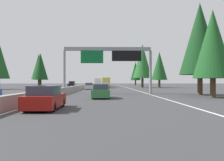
{
  "coord_description": "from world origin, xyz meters",
  "views": [
    {
      "loc": [
        -1.19,
        -5.76,
        1.72
      ],
      "look_at": [
        46.17,
        -6.78,
        1.94
      ],
      "focal_mm": 38.21,
      "sensor_mm": 36.0,
      "label": 1
    }
  ],
  "objects_px": {
    "sedan_near_right": "(101,92)",
    "conifer_right_near": "(200,39)",
    "pickup_far_right": "(106,84)",
    "sign_gantry_overhead": "(109,57)",
    "bus_mid_right": "(98,82)",
    "box_truck_distant_b": "(106,82)",
    "minivan_far_center": "(105,85)",
    "conifer_right_mid": "(142,61)",
    "sedan_near_center": "(89,86)",
    "conifer_left_mid": "(41,66)",
    "sedan_far_left": "(45,98)",
    "oncoming_far": "(72,84)",
    "conifer_right_far": "(159,66)",
    "conifer_right_foreground": "(213,44)",
    "conifer_left_far": "(39,66)",
    "conifer_right_distant": "(135,71)"
  },
  "relations": [
    {
      "from": "sign_gantry_overhead",
      "to": "pickup_far_right",
      "type": "distance_m",
      "value": 56.93
    },
    {
      "from": "pickup_far_right",
      "to": "sign_gantry_overhead",
      "type": "bearing_deg",
      "value": -179.44
    },
    {
      "from": "sign_gantry_overhead",
      "to": "conifer_left_far",
      "type": "bearing_deg",
      "value": 25.47
    },
    {
      "from": "sedan_near_right",
      "to": "conifer_right_near",
      "type": "bearing_deg",
      "value": -65.45
    },
    {
      "from": "conifer_left_mid",
      "to": "bus_mid_right",
      "type": "bearing_deg",
      "value": -25.79
    },
    {
      "from": "sign_gantry_overhead",
      "to": "oncoming_far",
      "type": "bearing_deg",
      "value": 14.15
    },
    {
      "from": "oncoming_far",
      "to": "conifer_right_foreground",
      "type": "bearing_deg",
      "value": 21.99
    },
    {
      "from": "sign_gantry_overhead",
      "to": "bus_mid_right",
      "type": "bearing_deg",
      "value": 3.33
    },
    {
      "from": "sedan_far_left",
      "to": "box_truck_distant_b",
      "type": "relative_size",
      "value": 0.52
    },
    {
      "from": "minivan_far_center",
      "to": "conifer_right_mid",
      "type": "height_order",
      "value": "conifer_right_mid"
    },
    {
      "from": "sedan_far_left",
      "to": "box_truck_distant_b",
      "type": "bearing_deg",
      "value": -3.42
    },
    {
      "from": "minivan_far_center",
      "to": "conifer_right_distant",
      "type": "bearing_deg",
      "value": -16.08
    },
    {
      "from": "conifer_right_foreground",
      "to": "conifer_right_mid",
      "type": "bearing_deg",
      "value": 1.22
    },
    {
      "from": "conifer_right_foreground",
      "to": "conifer_left_far",
      "type": "bearing_deg",
      "value": 30.66
    },
    {
      "from": "minivan_far_center",
      "to": "oncoming_far",
      "type": "distance_m",
      "value": 24.43
    },
    {
      "from": "pickup_far_right",
      "to": "oncoming_far",
      "type": "xyz_separation_m",
      "value": [
        -6.37,
        12.15,
        0.0
      ]
    },
    {
      "from": "bus_mid_right",
      "to": "conifer_right_foreground",
      "type": "relative_size",
      "value": 1.21
    },
    {
      "from": "sign_gantry_overhead",
      "to": "sedan_far_left",
      "type": "xyz_separation_m",
      "value": [
        -19.02,
        4.11,
        -4.6
      ]
    },
    {
      "from": "oncoming_far",
      "to": "minivan_far_center",
      "type": "bearing_deg",
      "value": 29.56
    },
    {
      "from": "sedan_near_center",
      "to": "conifer_right_near",
      "type": "distance_m",
      "value": 27.99
    },
    {
      "from": "sedan_near_center",
      "to": "conifer_right_near",
      "type": "height_order",
      "value": "conifer_right_near"
    },
    {
      "from": "bus_mid_right",
      "to": "conifer_right_far",
      "type": "relative_size",
      "value": 1.14
    },
    {
      "from": "pickup_far_right",
      "to": "conifer_right_near",
      "type": "distance_m",
      "value": 61.78
    },
    {
      "from": "pickup_far_right",
      "to": "conifer_right_mid",
      "type": "xyz_separation_m",
      "value": [
        -20.99,
        -10.73,
        6.83
      ]
    },
    {
      "from": "oncoming_far",
      "to": "conifer_left_far",
      "type": "xyz_separation_m",
      "value": [
        1.37,
        11.95,
        6.25
      ]
    },
    {
      "from": "bus_mid_right",
      "to": "pickup_far_right",
      "type": "distance_m",
      "value": 16.31
    },
    {
      "from": "minivan_far_center",
      "to": "sign_gantry_overhead",
      "type": "bearing_deg",
      "value": -178.72
    },
    {
      "from": "sedan_near_center",
      "to": "conifer_right_distant",
      "type": "bearing_deg",
      "value": -16.5
    },
    {
      "from": "sedan_far_left",
      "to": "oncoming_far",
      "type": "distance_m",
      "value": 69.94
    },
    {
      "from": "minivan_far_center",
      "to": "pickup_far_right",
      "type": "bearing_deg",
      "value": -0.2
    },
    {
      "from": "oncoming_far",
      "to": "bus_mid_right",
      "type": "bearing_deg",
      "value": 159.14
    },
    {
      "from": "box_truck_distant_b",
      "to": "conifer_right_mid",
      "type": "bearing_deg",
      "value": -119.58
    },
    {
      "from": "sedan_near_right",
      "to": "conifer_left_mid",
      "type": "distance_m",
      "value": 52.33
    },
    {
      "from": "conifer_right_mid",
      "to": "sedan_near_center",
      "type": "bearing_deg",
      "value": 140.13
    },
    {
      "from": "pickup_far_right",
      "to": "conifer_right_foreground",
      "type": "height_order",
      "value": "conifer_right_foreground"
    },
    {
      "from": "sedan_near_right",
      "to": "conifer_right_distant",
      "type": "xyz_separation_m",
      "value": [
        85.98,
        -13.94,
        5.91
      ]
    },
    {
      "from": "box_truck_distant_b",
      "to": "minivan_far_center",
      "type": "bearing_deg",
      "value": 179.21
    },
    {
      "from": "sign_gantry_overhead",
      "to": "bus_mid_right",
      "type": "xyz_separation_m",
      "value": [
        72.62,
        4.23,
        -3.57
      ]
    },
    {
      "from": "sedan_far_left",
      "to": "pickup_far_right",
      "type": "relative_size",
      "value": 0.79
    },
    {
      "from": "sedan_near_right",
      "to": "oncoming_far",
      "type": "xyz_separation_m",
      "value": [
        59.6,
        11.84,
        0.23
      ]
    },
    {
      "from": "sedan_near_center",
      "to": "oncoming_far",
      "type": "distance_m",
      "value": 32.9
    },
    {
      "from": "conifer_left_far",
      "to": "conifer_right_foreground",
      "type": "bearing_deg",
      "value": -149.34
    },
    {
      "from": "conifer_right_near",
      "to": "conifer_right_mid",
      "type": "bearing_deg",
      "value": 2.31
    },
    {
      "from": "sedan_near_right",
      "to": "sedan_near_center",
      "type": "height_order",
      "value": "same"
    },
    {
      "from": "conifer_right_near",
      "to": "bus_mid_right",
      "type": "bearing_deg",
      "value": 11.87
    },
    {
      "from": "conifer_right_mid",
      "to": "conifer_left_far",
      "type": "xyz_separation_m",
      "value": [
        15.99,
        34.83,
        -0.58
      ]
    },
    {
      "from": "sign_gantry_overhead",
      "to": "conifer_right_mid",
      "type": "distance_m",
      "value": 37.27
    },
    {
      "from": "sedan_far_left",
      "to": "sedan_near_center",
      "type": "bearing_deg",
      "value": 0.06
    },
    {
      "from": "conifer_right_foreground",
      "to": "conifer_right_far",
      "type": "xyz_separation_m",
      "value": [
        40.8,
        -3.27,
        0.33
      ]
    },
    {
      "from": "conifer_right_distant",
      "to": "bus_mid_right",
      "type": "bearing_deg",
      "value": 103.46
    }
  ]
}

